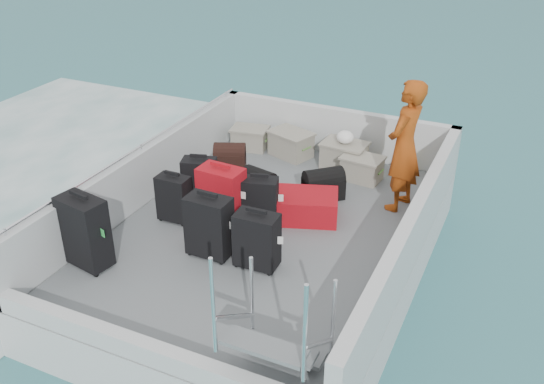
{
  "coord_description": "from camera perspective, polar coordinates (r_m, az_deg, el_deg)",
  "views": [
    {
      "loc": [
        2.68,
        -5.6,
        4.45
      ],
      "look_at": [
        -0.02,
        0.22,
        1.0
      ],
      "focal_mm": 40.0,
      "sensor_mm": 36.0,
      "label": 1
    }
  ],
  "objects": [
    {
      "name": "duffel_2",
      "position": [
        7.9,
        4.85,
        0.48
      ],
      "size": [
        0.58,
        0.57,
        0.32
      ],
      "primitive_type": null,
      "rotation": [
        0.0,
        0.0,
        0.75
      ],
      "color": "black",
      "rests_on": "deck"
    },
    {
      "name": "passenger",
      "position": [
        7.55,
        12.36,
        4.24
      ],
      "size": [
        0.52,
        0.69,
        1.67
      ],
      "primitive_type": "imported",
      "rotation": [
        0.0,
        0.0,
        -1.79
      ],
      "color": "#DD5714",
      "rests_on": "deck"
    },
    {
      "name": "yellow_bag",
      "position": [
        8.71,
        12.31,
        2.3
      ],
      "size": [
        0.28,
        0.26,
        0.22
      ],
      "primitive_type": "ellipsoid",
      "color": "gold",
      "rests_on": "deck"
    },
    {
      "name": "suitcase_4",
      "position": [
        6.66,
        -5.93,
        -3.29
      ],
      "size": [
        0.49,
        0.3,
        0.72
      ],
      "primitive_type": "cube",
      "rotation": [
        0.0,
        0.0,
        -0.02
      ],
      "color": "black",
      "rests_on": "deck"
    },
    {
      "name": "suitcase_0",
      "position": [
        6.74,
        -17.21,
        -3.66
      ],
      "size": [
        0.57,
        0.39,
        0.81
      ],
      "primitive_type": "cube",
      "rotation": [
        0.0,
        0.0,
        -0.18
      ],
      "color": "black",
      "rests_on": "deck"
    },
    {
      "name": "suitcase_8",
      "position": [
        7.43,
        2.99,
        -1.33
      ],
      "size": [
        0.96,
        0.78,
        0.33
      ],
      "primitive_type": "cube",
      "rotation": [
        0.0,
        0.0,
        1.9
      ],
      "color": "red",
      "rests_on": "deck"
    },
    {
      "name": "suitcase_5",
      "position": [
        7.25,
        -4.77,
        -0.4
      ],
      "size": [
        0.55,
        0.35,
        0.73
      ],
      "primitive_type": "cube",
      "rotation": [
        0.0,
        0.0,
        -0.06
      ],
      "color": "red",
      "rests_on": "deck"
    },
    {
      "name": "crate_2",
      "position": [
        8.73,
        6.79,
        3.35
      ],
      "size": [
        0.62,
        0.45,
        0.36
      ],
      "primitive_type": "cube",
      "rotation": [
        0.0,
        0.0,
        -0.07
      ],
      "color": "gray",
      "rests_on": "deck"
    },
    {
      "name": "suitcase_6",
      "position": [
        6.46,
        -1.44,
        -4.63
      ],
      "size": [
        0.47,
        0.29,
        0.64
      ],
      "primitive_type": "cube",
      "rotation": [
        0.0,
        0.0,
        0.03
      ],
      "color": "black",
      "rests_on": "deck"
    },
    {
      "name": "ground",
      "position": [
        7.63,
        -0.55,
        -7.37
      ],
      "size": [
        160.0,
        160.0,
        0.0
      ],
      "primitive_type": "plane",
      "color": "#1A555D",
      "rests_on": "ground"
    },
    {
      "name": "duffel_0",
      "position": [
        8.62,
        -3.98,
        3.02
      ],
      "size": [
        0.52,
        0.45,
        0.32
      ],
      "primitive_type": null,
      "rotation": [
        0.0,
        0.0,
        0.4
      ],
      "color": "black",
      "rests_on": "deck"
    },
    {
      "name": "crate_3",
      "position": [
        8.43,
        8.45,
        2.13
      ],
      "size": [
        0.55,
        0.41,
        0.31
      ],
      "primitive_type": "cube",
      "rotation": [
        0.0,
        0.0,
        -0.1
      ],
      "color": "gray",
      "rests_on": "deck"
    },
    {
      "name": "ferry_hull",
      "position": [
        7.46,
        -0.56,
        -5.5
      ],
      "size": [
        3.6,
        5.0,
        0.6
      ],
      "primitive_type": "cube",
      "color": "silver",
      "rests_on": "ground"
    },
    {
      "name": "suitcase_2",
      "position": [
        7.75,
        -6.81,
        1.0
      ],
      "size": [
        0.48,
        0.37,
        0.61
      ],
      "primitive_type": "cube",
      "rotation": [
        0.0,
        0.0,
        0.31
      ],
      "color": "black",
      "rests_on": "deck"
    },
    {
      "name": "deck_fittings",
      "position": [
        6.72,
        0.91,
        -2.67
      ],
      "size": [
        3.6,
        5.0,
        0.9
      ],
      "color": "#B8BDBD",
      "rests_on": "deck"
    },
    {
      "name": "deck",
      "position": [
        7.3,
        -0.57,
        -3.48
      ],
      "size": [
        3.3,
        4.7,
        0.02
      ],
      "primitive_type": "cube",
      "color": "slate",
      "rests_on": "ferry_hull"
    },
    {
      "name": "white_bag",
      "position": [
        8.62,
        6.89,
        4.97
      ],
      "size": [
        0.24,
        0.24,
        0.18
      ],
      "primitive_type": "ellipsoid",
      "color": "white",
      "rests_on": "crate_2"
    },
    {
      "name": "crate_0",
      "position": [
        9.31,
        -2.09,
        5.01
      ],
      "size": [
        0.56,
        0.43,
        0.31
      ],
      "primitive_type": "cube",
      "rotation": [
        0.0,
        0.0,
        0.17
      ],
      "color": "gray",
      "rests_on": "deck"
    },
    {
      "name": "suitcase_1",
      "position": [
        7.4,
        -9.2,
        -0.66
      ],
      "size": [
        0.4,
        0.23,
        0.59
      ],
      "primitive_type": "cube",
      "rotation": [
        0.0,
        0.0,
        0.01
      ],
      "color": "black",
      "rests_on": "deck"
    },
    {
      "name": "suitcase_7",
      "position": [
        7.23,
        -1.16,
        -0.92
      ],
      "size": [
        0.48,
        0.36,
        0.6
      ],
      "primitive_type": "cube",
      "rotation": [
        0.0,
        0.0,
        0.29
      ],
      "color": "black",
      "rests_on": "deck"
    },
    {
      "name": "crate_1",
      "position": [
        9.05,
        1.79,
        4.46
      ],
      "size": [
        0.69,
        0.57,
        0.35
      ],
      "primitive_type": "cube",
      "rotation": [
        0.0,
        0.0,
        -0.34
      ],
      "color": "gray",
      "rests_on": "deck"
    },
    {
      "name": "duffel_1",
      "position": [
        7.87,
        -1.24,
        0.46
      ],
      "size": [
        0.48,
        0.39,
        0.32
      ],
      "primitive_type": null,
      "rotation": [
        0.0,
        0.0,
        -0.24
      ],
      "color": "black",
      "rests_on": "deck"
    }
  ]
}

